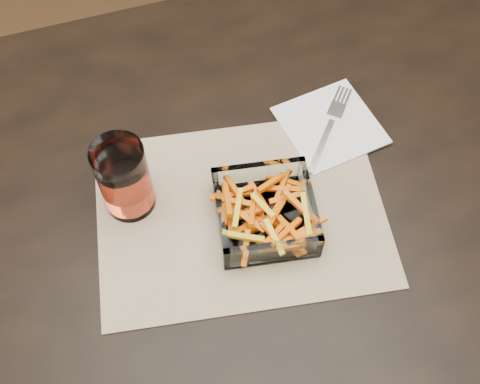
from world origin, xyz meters
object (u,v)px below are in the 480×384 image
Objects in this scene: fork at (330,125)px; glass_bowl at (265,214)px; dining_table at (303,191)px; tumbler at (125,180)px.

glass_bowl is at bearing -99.88° from fork.
dining_table is 11.57× the size of tumbler.
dining_table is at bearing -3.89° from tumbler.
dining_table is 0.13m from fork.
tumbler is 0.88× the size of fork.
dining_table is at bearing 37.48° from glass_bowl.
tumbler is at bearing -133.42° from fork.
fork is at bearing 6.22° from tumbler.
dining_table is 10.14× the size of fork.
glass_bowl is 0.22m from fork.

